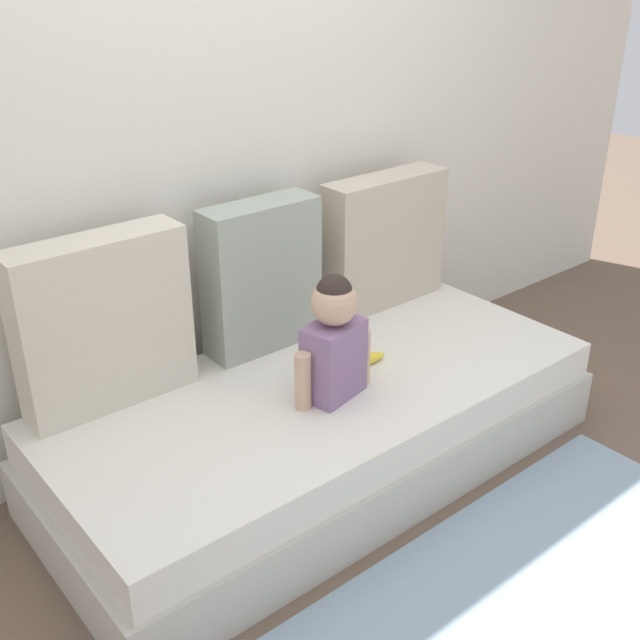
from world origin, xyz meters
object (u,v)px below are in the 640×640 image
object	(u,v)px
throw_pillow_left	(104,323)
throw_pillow_center	(262,277)
toddler	(334,338)
banana	(366,360)
throw_pillow_right	(384,241)
couch	(323,424)

from	to	relation	value
throw_pillow_left	throw_pillow_center	distance (m)	0.64
toddler	banana	distance (m)	0.32
throw_pillow_center	toddler	size ratio (longest dim) A/B	1.28
throw_pillow_right	banana	distance (m)	0.64
throw_pillow_center	toddler	xyz separation A→B (m)	(-0.03, -0.46, -0.07)
throw_pillow_center	banana	xyz separation A→B (m)	(0.20, -0.38, -0.27)
throw_pillow_right	toddler	bearing A→B (deg)	-145.56
couch	toddler	size ratio (longest dim) A/B	4.56
couch	throw_pillow_left	distance (m)	0.88
throw_pillow_left	throw_pillow_center	xyz separation A→B (m)	(0.64, 0.00, -0.01)
toddler	banana	size ratio (longest dim) A/B	2.66
couch	throw_pillow_left	size ratio (longest dim) A/B	3.49
throw_pillow_left	throw_pillow_right	bearing A→B (deg)	0.00
couch	banana	bearing A→B (deg)	-2.97
toddler	throw_pillow_left	bearing A→B (deg)	142.88
couch	toddler	world-z (taller)	toddler
banana	toddler	bearing A→B (deg)	-160.47
couch	banana	size ratio (longest dim) A/B	12.13
couch	throw_pillow_center	size ratio (longest dim) A/B	3.57
throw_pillow_left	toddler	distance (m)	0.77
couch	throw_pillow_right	distance (m)	0.87
couch	throw_pillow_right	size ratio (longest dim) A/B	3.53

